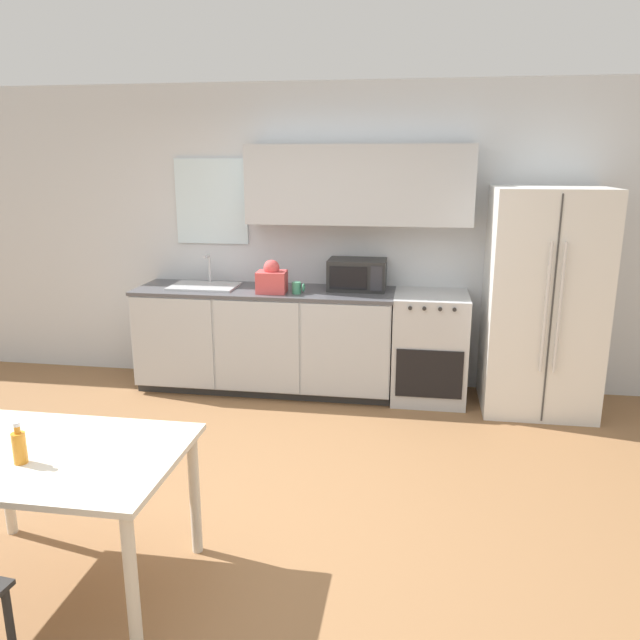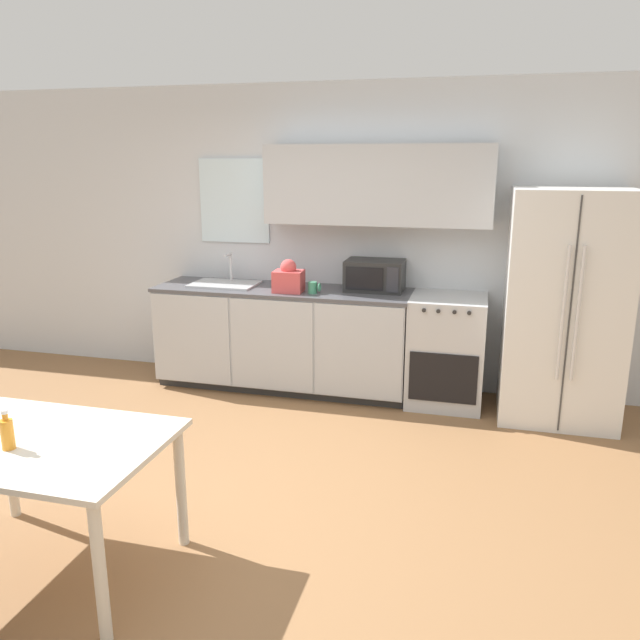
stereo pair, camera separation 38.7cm
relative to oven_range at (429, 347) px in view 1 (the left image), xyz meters
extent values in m
plane|color=olive|center=(-1.18, -2.04, -0.47)|extent=(12.00, 12.00, 0.00)
cube|color=silver|center=(-1.18, 0.35, 0.88)|extent=(12.00, 0.06, 2.70)
cube|color=silver|center=(-2.02, 0.31, 1.20)|extent=(0.67, 0.04, 0.77)
cube|color=#B2B7BC|center=(-0.65, 0.16, 1.37)|extent=(1.93, 0.32, 0.67)
cube|color=#333333|center=(-1.46, 0.03, -0.43)|extent=(2.27, 0.58, 0.08)
cube|color=#B2B7BC|center=(-1.46, 0.00, 0.02)|extent=(2.27, 0.64, 0.82)
cube|color=#B2B7BC|center=(-2.22, -0.33, 0.02)|extent=(0.74, 0.01, 0.80)
cube|color=#B2B7BC|center=(-1.46, -0.33, 0.02)|extent=(0.74, 0.01, 0.80)
cube|color=#B2B7BC|center=(-0.70, -0.33, 0.02)|extent=(0.74, 0.01, 0.80)
cube|color=#4C4C51|center=(-1.46, 0.00, 0.45)|extent=(2.30, 0.66, 0.03)
cube|color=#B7BABC|center=(0.00, 0.00, 0.00)|extent=(0.63, 0.63, 0.93)
cube|color=black|center=(0.00, -0.32, -0.14)|extent=(0.55, 0.01, 0.41)
cylinder|color=#262626|center=(-0.18, -0.32, 0.42)|extent=(0.03, 0.02, 0.03)
cylinder|color=#262626|center=(-0.06, -0.32, 0.42)|extent=(0.03, 0.02, 0.03)
cylinder|color=#262626|center=(0.06, -0.32, 0.42)|extent=(0.03, 0.02, 0.03)
cylinder|color=#262626|center=(0.18, -0.32, 0.42)|extent=(0.03, 0.02, 0.03)
cube|color=silver|center=(0.89, -0.06, 0.45)|extent=(0.89, 0.76, 1.84)
cube|color=#3F3F3F|center=(0.89, -0.45, 0.45)|extent=(0.01, 0.01, 1.78)
cylinder|color=silver|center=(0.84, -0.47, 0.49)|extent=(0.02, 0.02, 1.01)
cylinder|color=silver|center=(0.94, -0.47, 0.49)|extent=(0.02, 0.02, 1.01)
cube|color=#B7BABC|center=(-2.02, 0.00, 0.47)|extent=(0.59, 0.41, 0.02)
cylinder|color=silver|center=(-2.02, 0.16, 0.61)|extent=(0.02, 0.02, 0.25)
cylinder|color=silver|center=(-2.02, 0.09, 0.73)|extent=(0.02, 0.14, 0.02)
cube|color=#282828|center=(-0.65, 0.12, 0.60)|extent=(0.50, 0.34, 0.27)
cube|color=black|center=(-0.71, -0.06, 0.60)|extent=(0.32, 0.01, 0.19)
cube|color=#2D2D33|center=(-0.47, -0.06, 0.60)|extent=(0.10, 0.01, 0.21)
cylinder|color=#3F8C66|center=(-1.15, -0.14, 0.52)|extent=(0.08, 0.08, 0.10)
torus|color=#3F8C66|center=(-1.08, -0.14, 0.52)|extent=(0.02, 0.07, 0.07)
cube|color=#D14C4C|center=(-1.36, -0.13, 0.56)|extent=(0.26, 0.23, 0.18)
sphere|color=#D14C4C|center=(-1.36, -0.13, 0.68)|extent=(0.15, 0.15, 0.14)
cube|color=beige|center=(-1.79, -2.83, 0.24)|extent=(1.22, 0.86, 0.03)
cylinder|color=beige|center=(-1.24, -3.20, -0.12)|extent=(0.06, 0.06, 0.69)
cylinder|color=beige|center=(-2.34, -2.46, -0.12)|extent=(0.06, 0.06, 0.69)
cylinder|color=beige|center=(-1.24, -2.46, -0.12)|extent=(0.06, 0.06, 0.69)
cylinder|color=#282828|center=(-1.68, -3.39, -0.25)|extent=(0.03, 0.03, 0.43)
cylinder|color=orange|center=(-1.87, -2.94, 0.33)|extent=(0.06, 0.06, 0.15)
cylinder|color=orange|center=(-1.87, -2.94, 0.42)|extent=(0.03, 0.03, 0.03)
cylinder|color=white|center=(-1.87, -2.94, 0.44)|extent=(0.03, 0.03, 0.02)
camera|label=1|loc=(-0.13, -5.26, 1.59)|focal=35.00mm
camera|label=2|loc=(0.25, -5.18, 1.59)|focal=35.00mm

